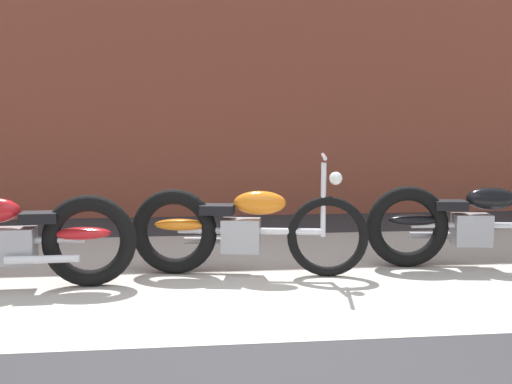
# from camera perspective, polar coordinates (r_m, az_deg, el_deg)

# --- Properties ---
(ground_plane) EXTENTS (80.00, 80.00, 0.00)m
(ground_plane) POSITION_cam_1_polar(r_m,az_deg,el_deg) (3.75, 0.16, -13.79)
(ground_plane) COLOR #2D2D30
(sidewalk_slab) EXTENTS (36.00, 3.50, 0.01)m
(sidewalk_slab) POSITION_cam_1_polar(r_m,az_deg,el_deg) (5.42, -2.04, -7.34)
(sidewalk_slab) COLOR #B2ADA3
(sidewalk_slab) RESTS_ON ground
(brick_building_wall) EXTENTS (36.00, 0.50, 4.85)m
(brick_building_wall) POSITION_cam_1_polar(r_m,az_deg,el_deg) (8.77, -3.96, 13.89)
(brick_building_wall) COLOR brown
(brick_building_wall) RESTS_ON ground
(motorcycle_red) EXTENTS (2.01, 0.58, 1.03)m
(motorcycle_red) POSITION_cam_1_polar(r_m,az_deg,el_deg) (5.14, -20.54, -4.01)
(motorcycle_red) COLOR black
(motorcycle_red) RESTS_ON ground
(motorcycle_orange) EXTENTS (1.99, 0.69, 1.03)m
(motorcycle_orange) POSITION_cam_1_polar(r_m,az_deg,el_deg) (5.25, -2.23, -3.37)
(motorcycle_orange) COLOR black
(motorcycle_orange) RESTS_ON ground
(motorcycle_black) EXTENTS (2.00, 0.64, 1.03)m
(motorcycle_black) POSITION_cam_1_polar(r_m,az_deg,el_deg) (5.82, 18.48, -2.73)
(motorcycle_black) COLOR black
(motorcycle_black) RESTS_ON ground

